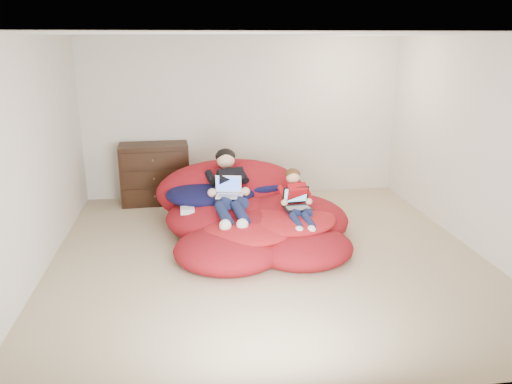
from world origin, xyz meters
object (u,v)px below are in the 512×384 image
Objects in this scene: laptop_black at (297,202)px; beanbag_pile at (251,216)px; dresser at (155,174)px; older_boy at (228,185)px; laptop_white at (229,191)px; younger_boy at (296,198)px.

beanbag_pile is at bearing 144.47° from laptop_black.
older_boy is (1.01, -1.50, 0.21)m from dresser.
beanbag_pile is 0.70m from laptop_black.
dresser is at bearing 133.17° from laptop_black.
laptop_black is (0.80, -0.44, -0.13)m from older_boy.
older_boy is 0.14m from laptop_white.
laptop_black is (1.81, -1.93, 0.09)m from dresser.
older_boy is at bearing -55.92° from dresser.
dresser is at bearing 129.61° from beanbag_pile.
older_boy is 3.76× the size of laptop_black.
dresser is at bearing 124.08° from older_boy.
laptop_white is (-0.00, -0.14, -0.04)m from older_boy.
younger_boy reaches higher than laptop_black.
older_boy is at bearing 151.38° from laptop_black.
younger_boy is (0.80, -0.39, -0.09)m from older_boy.
laptop_white is 1.05× the size of laptop_black.
beanbag_pile reaches higher than laptop_black.
older_boy is at bearing 167.07° from beanbag_pile.
older_boy is 0.92m from laptop_black.
dresser reaches higher than beanbag_pile.
beanbag_pile is at bearing 15.22° from laptop_white.
older_boy is 1.47× the size of younger_boy.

